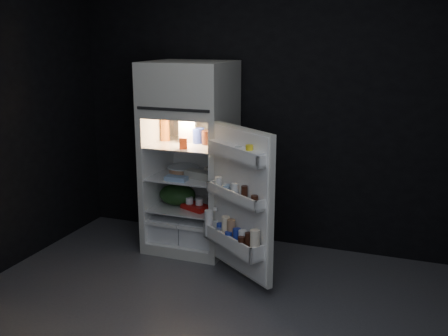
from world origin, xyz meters
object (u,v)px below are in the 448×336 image
at_px(yogurt_tray, 195,207).
at_px(refrigerator, 191,150).
at_px(fridge_door, 239,205).
at_px(egg_carton, 199,175).
at_px(milk_jug, 188,129).

bearing_deg(yogurt_tray, refrigerator, 147.27).
relative_size(fridge_door, egg_carton, 4.26).
bearing_deg(refrigerator, yogurt_tray, -55.71).
bearing_deg(egg_carton, milk_jug, 153.67).
distance_m(milk_jug, yogurt_tray, 0.74).
bearing_deg(egg_carton, refrigerator, 153.20).
relative_size(refrigerator, egg_carton, 6.22).
height_order(refrigerator, milk_jug, refrigerator).
bearing_deg(fridge_door, refrigerator, 138.83).
distance_m(fridge_door, yogurt_tray, 0.78).
distance_m(refrigerator, egg_carton, 0.27).
xyz_separation_m(refrigerator, yogurt_tray, (0.10, -0.14, -0.50)).
bearing_deg(yogurt_tray, egg_carton, 43.57).
bearing_deg(fridge_door, milk_jug, 138.78).
bearing_deg(yogurt_tray, fridge_door, -14.86).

